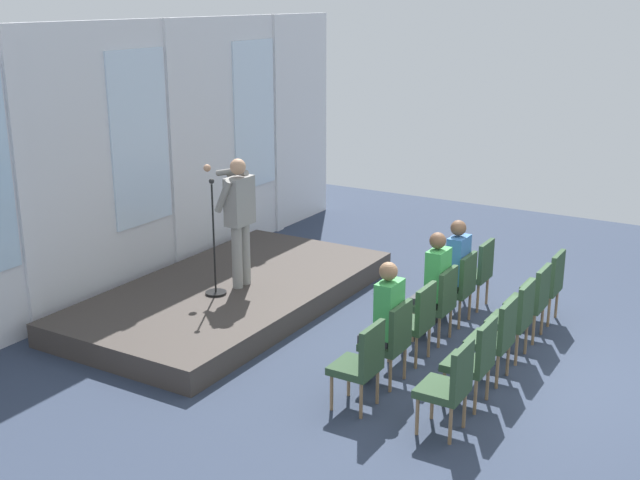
% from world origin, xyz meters
% --- Properties ---
extents(ground_plane, '(14.22, 14.22, 0.00)m').
position_xyz_m(ground_plane, '(0.00, 0.00, 0.00)').
color(ground_plane, '#2D384C').
extents(rear_partition, '(10.26, 0.14, 3.77)m').
position_xyz_m(rear_partition, '(0.03, 5.46, 1.91)').
color(rear_partition, silver).
rests_on(rear_partition, ground).
extents(stage_platform, '(4.77, 2.51, 0.30)m').
position_xyz_m(stage_platform, '(0.00, 3.91, 0.15)').
color(stage_platform, '#3F3833').
rests_on(stage_platform, ground).
extents(speaker, '(0.51, 0.69, 1.74)m').
position_xyz_m(speaker, '(0.04, 3.77, 1.32)').
color(speaker, gray).
rests_on(speaker, stage_platform).
extents(mic_stand, '(0.28, 0.28, 1.55)m').
position_xyz_m(mic_stand, '(-0.40, 3.86, 0.64)').
color(mic_stand, black).
rests_on(mic_stand, stage_platform).
extents(chair_r0_c0, '(0.46, 0.44, 0.94)m').
position_xyz_m(chair_r0_c0, '(-1.66, 1.01, 0.53)').
color(chair_r0_c0, olive).
rests_on(chair_r0_c0, ground).
extents(chair_r0_c1, '(0.46, 0.44, 0.94)m').
position_xyz_m(chair_r0_c1, '(-0.99, 1.01, 0.53)').
color(chair_r0_c1, olive).
rests_on(chair_r0_c1, ground).
extents(audience_r0_c1, '(0.36, 0.39, 1.39)m').
position_xyz_m(audience_r0_c1, '(-0.99, 1.09, 0.77)').
color(audience_r0_c1, '#2D2D33').
rests_on(audience_r0_c1, ground).
extents(chair_r0_c2, '(0.46, 0.44, 0.94)m').
position_xyz_m(chair_r0_c2, '(-0.33, 1.01, 0.53)').
color(chair_r0_c2, olive).
rests_on(chair_r0_c2, ground).
extents(chair_r0_c3, '(0.46, 0.44, 0.94)m').
position_xyz_m(chair_r0_c3, '(0.33, 1.01, 0.53)').
color(chair_r0_c3, olive).
rests_on(chair_r0_c3, ground).
extents(audience_r0_c3, '(0.36, 0.39, 1.38)m').
position_xyz_m(audience_r0_c3, '(0.33, 1.09, 0.76)').
color(audience_r0_c3, '#2D2D33').
rests_on(audience_r0_c3, ground).
extents(chair_r0_c4, '(0.46, 0.44, 0.94)m').
position_xyz_m(chair_r0_c4, '(0.99, 1.01, 0.53)').
color(chair_r0_c4, olive).
rests_on(chair_r0_c4, ground).
extents(audience_r0_c4, '(0.36, 0.39, 1.38)m').
position_xyz_m(audience_r0_c4, '(0.99, 1.09, 0.76)').
color(audience_r0_c4, '#2D2D33').
rests_on(audience_r0_c4, ground).
extents(chair_r0_c5, '(0.46, 0.44, 0.94)m').
position_xyz_m(chair_r0_c5, '(1.66, 1.01, 0.53)').
color(chair_r0_c5, olive).
rests_on(chair_r0_c5, ground).
extents(chair_r1_c0, '(0.46, 0.44, 0.94)m').
position_xyz_m(chair_r1_c0, '(-1.66, 0.06, 0.53)').
color(chair_r1_c0, olive).
rests_on(chair_r1_c0, ground).
extents(chair_r1_c1, '(0.46, 0.44, 0.94)m').
position_xyz_m(chair_r1_c1, '(-0.99, 0.06, 0.53)').
color(chair_r1_c1, olive).
rests_on(chair_r1_c1, ground).
extents(chair_r1_c2, '(0.46, 0.44, 0.94)m').
position_xyz_m(chair_r1_c2, '(-0.33, 0.06, 0.53)').
color(chair_r1_c2, olive).
rests_on(chair_r1_c2, ground).
extents(chair_r1_c3, '(0.46, 0.44, 0.94)m').
position_xyz_m(chair_r1_c3, '(0.33, 0.06, 0.53)').
color(chair_r1_c3, olive).
rests_on(chair_r1_c3, ground).
extents(chair_r1_c4, '(0.46, 0.44, 0.94)m').
position_xyz_m(chair_r1_c4, '(0.99, 0.06, 0.53)').
color(chair_r1_c4, olive).
rests_on(chair_r1_c4, ground).
extents(chair_r1_c5, '(0.46, 0.44, 0.94)m').
position_xyz_m(chair_r1_c5, '(1.66, 0.06, 0.53)').
color(chair_r1_c5, olive).
rests_on(chair_r1_c5, ground).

